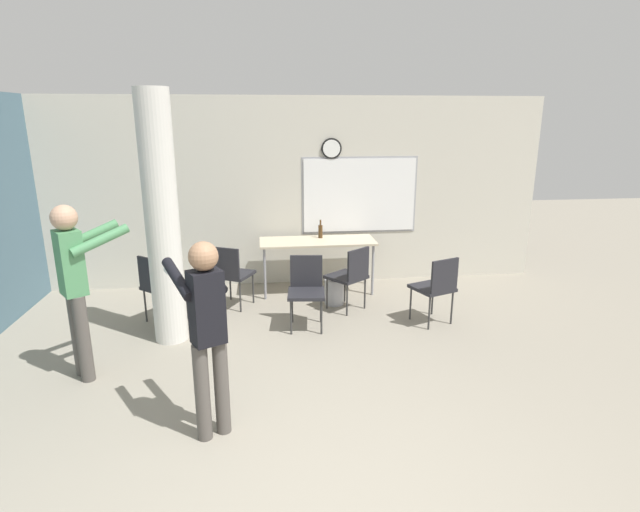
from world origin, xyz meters
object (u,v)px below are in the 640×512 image
Objects in this scene: folding_table at (317,244)px; chair_mid_room at (436,285)px; chair_table_left at (231,272)px; person_watching_back at (76,279)px; chair_near_pillar at (160,284)px; chair_table_right at (350,274)px; chair_table_front at (306,287)px; person_playing_front at (207,325)px; bottle_on_table at (320,231)px.

chair_mid_room is at bearing -46.45° from folding_table.
person_watching_back is (-1.35, -1.71, 0.51)m from chair_table_left.
chair_mid_room is at bearing -7.68° from chair_near_pillar.
chair_table_right is 3.28m from person_watching_back.
chair_table_front is 1.00× the size of chair_near_pillar.
chair_table_left is 0.54× the size of person_playing_front.
chair_table_left is at bearing 89.49° from person_playing_front.
chair_table_front is at bearing -144.00° from chair_table_right.
chair_table_front is 1.00× the size of chair_table_left.
person_playing_front reaches higher than bottle_on_table.
chair_near_pillar and chair_mid_room have the same top height.
folding_table is at bearing 113.25° from chair_table_right.
person_watching_back reaches higher than chair_near_pillar.
bottle_on_table is at bearing 67.16° from folding_table.
bottle_on_table is 0.31× the size of chair_table_left.
chair_table_left is (0.85, 0.40, 0.00)m from chair_near_pillar.
chair_table_right is (2.42, 0.12, 0.00)m from chair_near_pillar.
person_watching_back is at bearing 140.21° from person_playing_front.
folding_table is at bearing 24.04° from chair_near_pillar.
bottle_on_table is at bearing 106.54° from chair_table_right.
person_playing_front is at bearing -39.79° from person_watching_back.
chair_near_pillar and chair_table_right have the same top height.
person_watching_back is at bearing -153.83° from chair_table_right.
bottle_on_table is at bearing 69.45° from person_playing_front.
chair_table_left is at bearing 141.98° from chair_table_front.
chair_table_right is at bearing 57.90° from person_playing_front.
chair_mid_room is 3.25m from person_playing_front.
bottle_on_table is 0.17× the size of person_playing_front.
person_watching_back reaches higher than chair_table_right.
chair_near_pillar is at bearing -153.32° from bottle_on_table.
chair_mid_room is (1.59, -0.12, 0.00)m from chair_table_front.
bottle_on_table is 3.55m from person_watching_back.
person_playing_front reaches higher than chair_table_front.
bottle_on_table is 3.72m from person_playing_front.
chair_table_front and chair_mid_room have the same top height.
bottle_on_table is at bearing 42.18° from person_watching_back.
bottle_on_table is 0.31× the size of chair_table_front.
person_playing_front reaches higher than chair_table_left.
chair_table_right is at bearing -10.09° from chair_table_left.
chair_mid_room reaches higher than folding_table.
chair_near_pillar is 1.00× the size of chair_mid_room.
chair_table_front is at bearing 23.12° from person_watching_back.
folding_table is at bearing -112.84° from bottle_on_table.
bottle_on_table reaches higher than chair_mid_room.
person_playing_front is (0.83, -2.41, 0.45)m from chair_near_pillar.
chair_near_pillar is at bearing -154.92° from chair_table_left.
chair_table_right is at bearing 26.17° from person_watching_back.
folding_table is 1.92m from chair_mid_room.
chair_near_pillar is at bearing -155.96° from folding_table.
chair_mid_room is (1.25, -1.53, -0.37)m from bottle_on_table.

